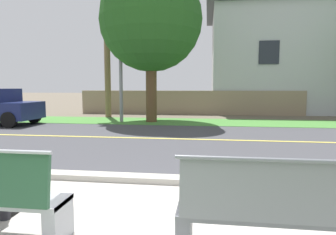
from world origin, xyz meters
The scene contains 10 objects.
ground_plane centered at (0.00, 8.00, 0.00)m, with size 140.00×140.00×0.00m, color #665B4C.
curb_edge centered at (0.00, 2.35, 0.06)m, with size 44.00×0.30×0.11m, color #ADA89E.
street_asphalt centered at (0.00, 6.50, 0.00)m, with size 52.00×8.00×0.01m, color #424247.
road_centre_line centered at (0.00, 6.50, 0.01)m, with size 48.00×0.14×0.01m, color #E0CC4C.
far_verge_grass centered at (0.00, 11.06, 0.01)m, with size 48.00×2.80×0.02m, color #478438.
bench_right centered at (1.59, 0.28, 0.46)m, with size 2.01×0.48×1.01m.
streetlamp centered at (-3.08, 10.85, 4.14)m, with size 0.24×2.10×7.26m.
shade_tree_far_left centered at (-1.55, 10.72, 4.92)m, with size 4.59×4.59×7.57m.
garden_wall centered at (-0.22, 14.76, 0.70)m, with size 13.00×0.36×1.40m, color gray.
house_across_street centered at (6.71, 17.96, 3.55)m, with size 11.96×6.91×7.01m.
Camera 1 is at (0.85, -2.35, 1.60)m, focal length 31.16 mm.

